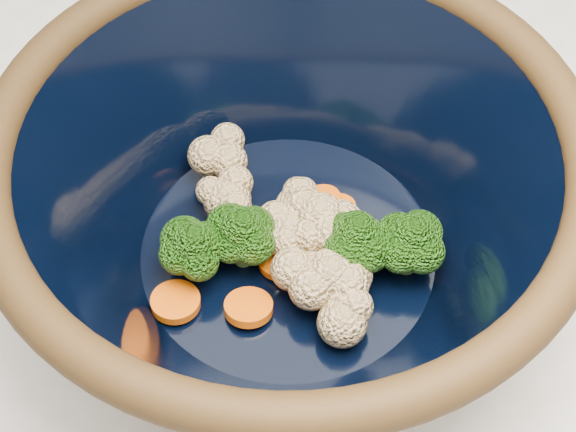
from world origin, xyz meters
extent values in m
cylinder|color=black|center=(-0.11, 0.08, 0.91)|extent=(0.20, 0.20, 0.01)
torus|color=black|center=(-0.11, 0.08, 1.04)|extent=(0.34, 0.34, 0.02)
cylinder|color=black|center=(-0.11, 0.08, 0.93)|extent=(0.19, 0.19, 0.00)
cylinder|color=#608442|center=(-0.14, 0.09, 0.94)|extent=(0.01, 0.01, 0.02)
ellipsoid|color=#2C6813|center=(-0.14, 0.09, 0.97)|extent=(0.04, 0.04, 0.03)
cylinder|color=#608442|center=(-0.06, 0.02, 0.94)|extent=(0.01, 0.01, 0.02)
ellipsoid|color=#2C6813|center=(-0.06, 0.02, 0.97)|extent=(0.04, 0.04, 0.03)
cylinder|color=#608442|center=(-0.08, 0.05, 0.94)|extent=(0.01, 0.01, 0.02)
ellipsoid|color=#2C6813|center=(-0.08, 0.05, 0.97)|extent=(0.04, 0.04, 0.04)
cylinder|color=#608442|center=(-0.17, 0.10, 0.94)|extent=(0.01, 0.01, 0.02)
ellipsoid|color=#2C6813|center=(-0.17, 0.10, 0.96)|extent=(0.04, 0.04, 0.03)
sphere|color=beige|center=(-0.11, 0.08, 0.95)|extent=(0.03, 0.03, 0.03)
sphere|color=beige|center=(-0.10, 0.16, 0.95)|extent=(0.03, 0.03, 0.03)
sphere|color=beige|center=(-0.10, 0.04, 0.95)|extent=(0.03, 0.03, 0.03)
sphere|color=beige|center=(-0.12, 0.13, 0.95)|extent=(0.03, 0.03, 0.03)
sphere|color=beige|center=(-0.11, 0.08, 0.95)|extent=(0.03, 0.03, 0.03)
sphere|color=beige|center=(-0.09, 0.09, 0.95)|extent=(0.03, 0.03, 0.03)
sphere|color=beige|center=(-0.08, 0.07, 0.95)|extent=(0.03, 0.03, 0.03)
sphere|color=beige|center=(-0.12, 0.05, 0.95)|extent=(0.03, 0.03, 0.03)
sphere|color=beige|center=(-0.12, 0.01, 0.95)|extent=(0.03, 0.03, 0.03)
sphere|color=beige|center=(-0.10, 0.08, 0.95)|extent=(0.03, 0.03, 0.03)
cylinder|color=orange|center=(-0.19, 0.09, 0.94)|extent=(0.03, 0.03, 0.01)
cylinder|color=orange|center=(-0.16, 0.06, 0.94)|extent=(0.03, 0.03, 0.01)
cylinder|color=orange|center=(-0.07, 0.09, 0.94)|extent=(0.03, 0.03, 0.01)
cylinder|color=orange|center=(-0.12, 0.07, 0.94)|extent=(0.03, 0.03, 0.01)
cylinder|color=orange|center=(-0.07, 0.08, 0.94)|extent=(0.03, 0.03, 0.01)
camera|label=1|loc=(-0.29, -0.15, 1.36)|focal=50.00mm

